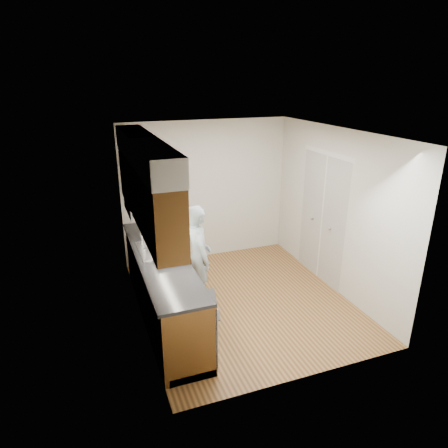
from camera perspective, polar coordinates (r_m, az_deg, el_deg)
name	(u,v)px	position (r m, az deg, el deg)	size (l,w,h in m)	color
floor	(243,300)	(6.14, 2.74, -10.85)	(3.50, 3.50, 0.00)	#9D6F3B
ceiling	(246,132)	(5.30, 3.20, 12.94)	(3.50, 3.50, 0.00)	white
wall_left	(137,237)	(5.23, -12.36, -1.81)	(0.02, 3.50, 2.50)	silver
wall_right	(335,211)	(6.32, 15.58, 1.78)	(0.02, 3.50, 2.50)	silver
wall_back	(206,191)	(7.16, -2.55, 4.70)	(3.00, 0.02, 2.50)	silver
counter	(163,285)	(5.59, -8.70, -8.67)	(0.64, 2.80, 1.30)	brown
upper_cabinets	(146,182)	(5.08, -11.14, 5.93)	(0.47, 2.80, 1.21)	brown
closet_door	(322,219)	(6.61, 13.83, 0.71)	(0.02, 1.22, 2.05)	beige
floor_mat	(200,305)	(6.03, -3.50, -11.42)	(0.52, 0.89, 0.02)	slate
person	(198,250)	(5.62, -3.69, -3.79)	(0.61, 0.41, 1.74)	#95AAB5
soap_bottle_a	(143,231)	(5.96, -11.52, -0.92)	(0.09, 0.09, 0.24)	white
soap_bottle_b	(154,231)	(5.95, -10.04, -1.04)	(0.09, 0.09, 0.20)	white
soda_can	(162,231)	(6.04, -8.92, -1.06)	(0.07, 0.07, 0.12)	#A72F1C
dish_rack	(172,258)	(5.21, -7.46, -4.90)	(0.43, 0.36, 0.07)	black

